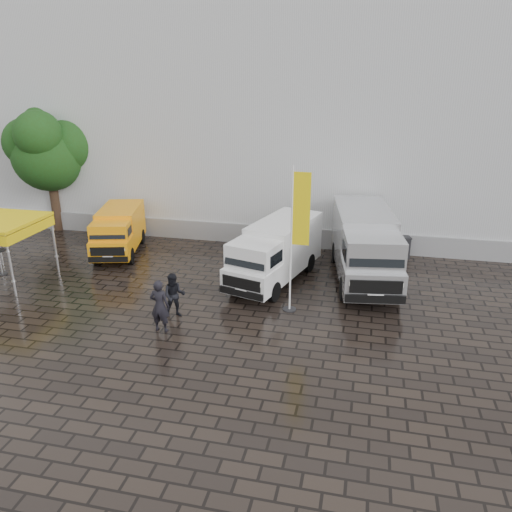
{
  "coord_description": "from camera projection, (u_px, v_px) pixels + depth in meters",
  "views": [
    {
      "loc": [
        3.25,
        -15.73,
        8.37
      ],
      "look_at": [
        -0.84,
        2.2,
        1.51
      ],
      "focal_mm": 35.0,
      "sensor_mm": 36.0,
      "label": 1
    }
  ],
  "objects": [
    {
      "name": "exhibition_hall",
      "position": [
        353.0,
        112.0,
        30.08
      ],
      "size": [
        44.0,
        16.0,
        12.0
      ],
      "primitive_type": "cube",
      "color": "silver",
      "rests_on": "ground"
    },
    {
      "name": "person_front",
      "position": [
        160.0,
        306.0,
        16.77
      ],
      "size": [
        0.69,
        0.46,
        1.87
      ],
      "primitive_type": "imported",
      "rotation": [
        0.0,
        0.0,
        3.13
      ],
      "color": "black",
      "rests_on": "ground"
    },
    {
      "name": "van_silver",
      "position": [
        365.0,
        248.0,
        20.78
      ],
      "size": [
        3.18,
        6.88,
        2.87
      ],
      "primitive_type": null,
      "rotation": [
        0.0,
        0.0,
        0.15
      ],
      "color": "silver",
      "rests_on": "ground"
    },
    {
      "name": "van_yellow",
      "position": [
        119.0,
        232.0,
        24.03
      ],
      "size": [
        2.89,
        4.89,
        2.12
      ],
      "primitive_type": null,
      "rotation": [
        0.0,
        0.0,
        0.26
      ],
      "color": "#FF9A0D",
      "rests_on": "ground"
    },
    {
      "name": "ground",
      "position": [
        265.0,
        318.0,
        17.97
      ],
      "size": [
        120.0,
        120.0,
        0.0
      ],
      "primitive_type": "plane",
      "color": "black",
      "rests_on": "ground"
    },
    {
      "name": "van_white",
      "position": [
        275.0,
        253.0,
        20.73
      ],
      "size": [
        3.33,
        5.96,
        2.45
      ],
      "primitive_type": null,
      "rotation": [
        0.0,
        0.0,
        -0.27
      ],
      "color": "white",
      "rests_on": "ground"
    },
    {
      "name": "tree",
      "position": [
        48.0,
        150.0,
        26.61
      ],
      "size": [
        3.78,
        3.91,
        6.79
      ],
      "color": "black",
      "rests_on": "ground"
    },
    {
      "name": "hall_plinth",
      "position": [
        338.0,
        240.0,
        24.64
      ],
      "size": [
        44.0,
        0.15,
        1.0
      ],
      "primitive_type": "cube",
      "color": "gray",
      "rests_on": "ground"
    },
    {
      "name": "wheelie_bin",
      "position": [
        403.0,
        247.0,
        23.64
      ],
      "size": [
        0.73,
        0.73,
        1.03
      ],
      "primitive_type": "cube",
      "rotation": [
        0.0,
        0.0,
        0.19
      ],
      "color": "black",
      "rests_on": "ground"
    },
    {
      "name": "flagpole",
      "position": [
        297.0,
        232.0,
        17.49
      ],
      "size": [
        0.88,
        0.5,
        5.39
      ],
      "color": "black",
      "rests_on": "ground"
    },
    {
      "name": "cocktail_table",
      "position": [
        0.0,
        262.0,
        21.63
      ],
      "size": [
        0.6,
        0.6,
        1.12
      ],
      "primitive_type": "cylinder",
      "color": "black",
      "rests_on": "ground"
    },
    {
      "name": "person_tent",
      "position": [
        174.0,
        296.0,
        17.81
      ],
      "size": [
        0.96,
        0.85,
        1.65
      ],
      "primitive_type": "imported",
      "rotation": [
        0.0,
        0.0,
        0.32
      ],
      "color": "black",
      "rests_on": "ground"
    }
  ]
}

